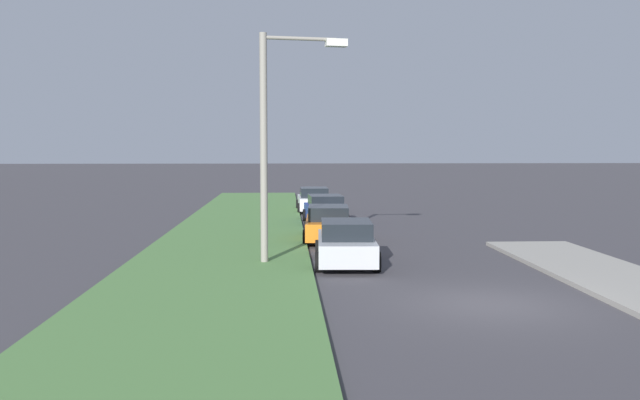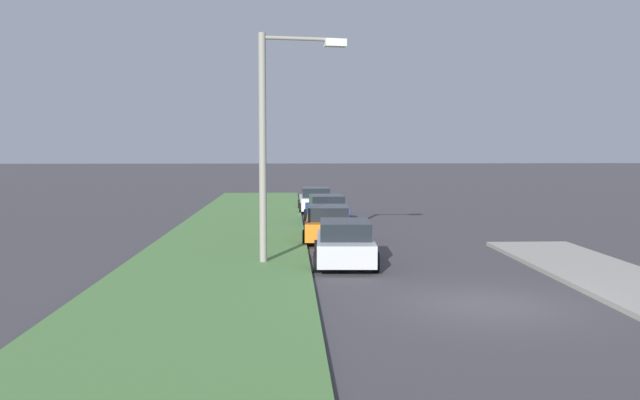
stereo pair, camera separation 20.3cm
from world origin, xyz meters
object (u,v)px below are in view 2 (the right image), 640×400
object	(u,v)px
parked_car_silver	(345,243)
streetlight	(273,131)
parked_car_white	(315,200)
parked_car_orange	(328,224)
parked_car_blue	(326,210)

from	to	relation	value
parked_car_silver	streetlight	distance (m)	4.35
parked_car_white	streetlight	xyz separation A→B (m)	(-18.37, 2.06, 3.67)
parked_car_silver	parked_car_white	size ratio (longest dim) A/B	1.01
parked_car_orange	parked_car_blue	xyz separation A→B (m)	(6.32, -0.26, 0.00)
parked_car_silver	parked_car_white	distance (m)	18.53
parked_car_silver	parked_car_orange	size ratio (longest dim) A/B	1.00
parked_car_silver	parked_car_orange	xyz separation A→B (m)	(5.71, 0.22, 0.00)
parked_car_orange	parked_car_white	world-z (taller)	same
parked_car_orange	parked_car_silver	bearing A→B (deg)	-174.70
parked_car_silver	parked_car_blue	bearing A→B (deg)	2.56
parked_car_silver	parked_car_white	bearing A→B (deg)	3.54
parked_car_orange	streetlight	world-z (taller)	streetlight
parked_car_blue	parked_car_white	world-z (taller)	same
parked_car_orange	parked_car_blue	bearing A→B (deg)	0.82
parked_car_orange	parked_car_blue	size ratio (longest dim) A/B	1.00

